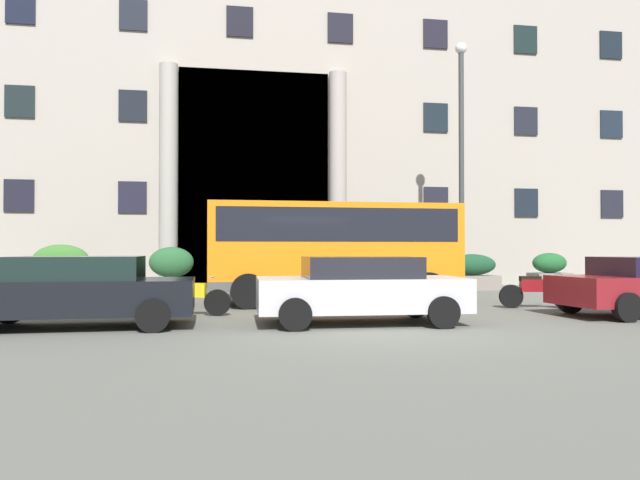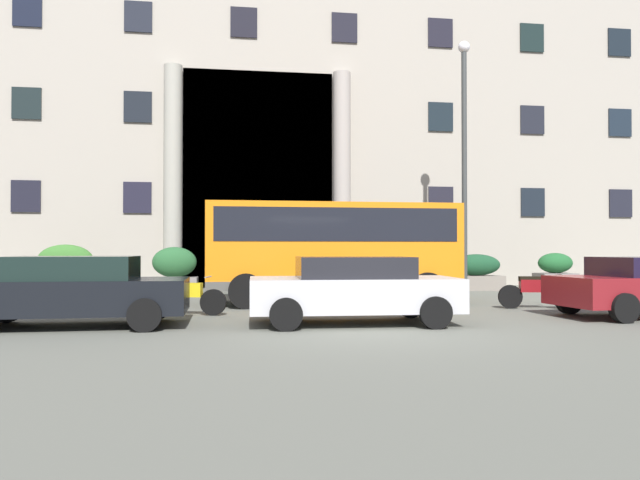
% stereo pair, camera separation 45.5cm
% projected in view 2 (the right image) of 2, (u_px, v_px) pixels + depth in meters
% --- Properties ---
extents(ground_plane, '(80.00, 64.00, 0.12)m').
position_uv_depth(ground_plane, '(366.00, 333.00, 11.32)').
color(ground_plane, '#5D5F55').
extents(office_building_facade, '(35.45, 9.60, 15.91)m').
position_uv_depth(office_building_facade, '(285.00, 113.00, 28.74)').
color(office_building_facade, '#9F9789').
rests_on(office_building_facade, ground_plane).
extents(orange_minibus, '(6.82, 2.52, 2.75)m').
position_uv_depth(orange_minibus, '(332.00, 244.00, 16.83)').
color(orange_minibus, orange).
rests_on(orange_minibus, ground_plane).
extents(bus_stop_sign, '(0.44, 0.08, 2.45)m').
position_uv_depth(bus_stop_sign, '(457.00, 249.00, 19.49)').
color(bus_stop_sign, '#979413').
rests_on(bus_stop_sign, ground_plane).
extents(hedge_planter_west, '(1.53, 0.99, 1.56)m').
position_uv_depth(hedge_planter_west, '(272.00, 270.00, 21.56)').
color(hedge_planter_west, slate).
rests_on(hedge_planter_west, ground_plane).
extents(hedge_planter_far_west, '(1.92, 0.89, 1.33)m').
position_uv_depth(hedge_planter_far_west, '(476.00, 273.00, 22.37)').
color(hedge_planter_far_west, slate).
rests_on(hedge_planter_far_west, ground_plane).
extents(hedge_planter_entrance_left, '(1.41, 0.96, 1.37)m').
position_uv_depth(hedge_planter_entrance_left, '(555.00, 272.00, 23.06)').
color(hedge_planter_entrance_left, slate).
rests_on(hedge_planter_entrance_left, ground_plane).
extents(hedge_planter_east, '(1.90, 0.73, 1.67)m').
position_uv_depth(hedge_planter_east, '(65.00, 270.00, 20.46)').
color(hedge_planter_east, '#6E635D').
rests_on(hedge_planter_east, ground_plane).
extents(hedge_planter_entrance_right, '(1.56, 1.00, 1.59)m').
position_uv_depth(hedge_planter_entrance_right, '(174.00, 271.00, 20.80)').
color(hedge_planter_entrance_right, slate).
rests_on(hedge_planter_entrance_right, ground_plane).
extents(parked_sedan_second, '(4.24, 2.22, 1.36)m').
position_uv_depth(parked_sedan_second, '(354.00, 289.00, 12.30)').
color(parked_sedan_second, '#B4B4B6').
rests_on(parked_sedan_second, ground_plane).
extents(white_taxi_kerbside, '(4.41, 2.14, 1.38)m').
position_uv_depth(white_taxi_kerbside, '(72.00, 290.00, 11.79)').
color(white_taxi_kerbside, black).
rests_on(white_taxi_kerbside, ground_plane).
extents(motorcycle_near_kerb, '(1.91, 0.65, 0.89)m').
position_uv_depth(motorcycle_near_kerb, '(535.00, 291.00, 15.43)').
color(motorcycle_near_kerb, black).
rests_on(motorcycle_near_kerb, ground_plane).
extents(motorcycle_far_end, '(2.07, 0.68, 0.89)m').
position_uv_depth(motorcycle_far_end, '(179.00, 295.00, 13.88)').
color(motorcycle_far_end, black).
rests_on(motorcycle_far_end, ground_plane).
extents(lamppost_plaza_centre, '(0.40, 0.40, 8.62)m').
position_uv_depth(lamppost_plaza_centre, '(464.00, 148.00, 20.65)').
color(lamppost_plaza_centre, '#373B3B').
rests_on(lamppost_plaza_centre, ground_plane).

